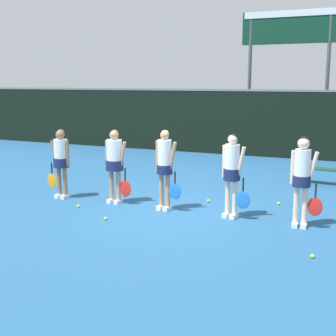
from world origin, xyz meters
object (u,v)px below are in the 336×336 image
Objects in this scene: player_2 at (165,164)px; player_1 at (115,160)px; tennis_ball_0 at (105,219)px; tennis_ball_5 at (78,206)px; bench_courtside at (330,171)px; player_0 at (61,158)px; tennis_ball_2 at (208,201)px; player_4 at (302,174)px; tennis_ball_4 at (312,256)px; tennis_ball_6 at (168,193)px; tennis_ball_3 at (279,203)px; scoreboard at (289,42)px; player_3 at (232,169)px.

player_1 is at bearing -177.76° from player_2.
tennis_ball_5 is at bearing 151.37° from tennis_ball_0.
bench_courtside is 0.98× the size of player_0.
player_4 is at bearing -25.21° from tennis_ball_2.
player_4 is 26.11× the size of tennis_ball_4.
tennis_ball_6 is at bearing 83.64° from tennis_ball_0.
tennis_ball_3 is (-0.69, 1.49, -1.02)m from player_4.
tennis_ball_4 is (1.12, -3.09, -0.00)m from tennis_ball_3.
tennis_ball_2 is at bearing -90.93° from scoreboard.
tennis_ball_0 is at bearing 173.84° from tennis_ball_4.
scoreboard is 11.10m from player_0.
tennis_ball_6 is (-3.61, -2.81, -0.35)m from bench_courtside.
player_2 is (-0.82, -9.97, -3.26)m from scoreboard.
player_4 is (-0.19, -4.18, 0.68)m from bench_courtside.
player_3 is 25.28× the size of tennis_ball_2.
player_2 is at bearing 2.47° from player_0.
tennis_ball_5 is at bearing -124.53° from tennis_ball_6.
tennis_ball_0 is 0.94× the size of tennis_ball_5.
tennis_ball_5 is at bearing -104.11° from scoreboard.
scoreboard is at bearing 99.35° from tennis_ball_3.
tennis_ball_2 is (1.97, 0.91, -0.98)m from player_1.
bench_courtside is 24.96× the size of tennis_ball_6.
player_3 is 1.87m from tennis_ball_3.
bench_courtside is at bearing 53.88° from tennis_ball_0.
player_0 is 0.95× the size of player_3.
player_0 is 25.53× the size of tennis_ball_6.
player_2 is at bearing -147.29° from tennis_ball_3.
bench_courtside is 7.18m from player_0.
bench_courtside is 0.93× the size of player_3.
tennis_ball_6 is at bearing 61.18° from player_1.
player_3 is at bearing -116.97° from tennis_ball_3.
player_2 is 2.92m from player_4.
player_3 is at bearing -86.05° from scoreboard.
tennis_ball_6 is (1.34, 1.95, -0.00)m from tennis_ball_5.
tennis_ball_5 is at bearing -155.30° from player_2.
bench_courtside is 6.01m from player_1.
player_0 is 1.44m from player_1.
tennis_ball_2 is 3.77m from tennis_ball_4.
scoreboard is at bearing 75.89° from tennis_ball_5.
tennis_ball_5 reaches higher than tennis_ball_6.
bench_courtside is 3.97m from tennis_ball_2.
player_1 is at bearing -122.74° from tennis_ball_6.
player_2 reaches higher than player_0.
scoreboard is 10.50m from player_3.
tennis_ball_6 is (0.79, 1.23, -0.98)m from player_1.
tennis_ball_5 is (-3.35, -0.66, -0.99)m from player_3.
tennis_ball_2 is (0.67, 0.99, -1.00)m from player_2.
tennis_ball_5 is at bearing -159.09° from player_3.
player_1 is 5.06m from tennis_ball_4.
tennis_ball_3 is 3.29m from tennis_ball_4.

